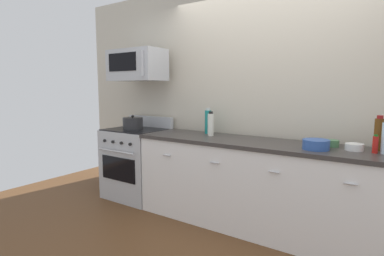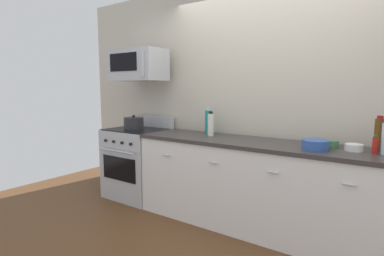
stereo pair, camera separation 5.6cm
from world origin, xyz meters
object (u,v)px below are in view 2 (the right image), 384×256
Objects in this scene: bottle_wine_amber at (379,134)px; bottle_hot_sauce_red at (375,145)px; bowl_blue_mixing at (315,145)px; stockpot at (134,123)px; bowl_green_glaze at (332,144)px; range_oven at (138,162)px; bottle_sparkling_teal at (208,122)px; bottle_vinegar_white at (211,124)px; microwave at (138,65)px; bowl_white_ceramic at (354,147)px.

bottle_wine_amber is 1.96× the size of bottle_hot_sauce_red.
stockpot reaches higher than bowl_blue_mixing.
stockpot is (-2.72, -0.06, 0.01)m from bottle_hot_sauce_red.
bottle_hot_sauce_red is 1.28× the size of bowl_green_glaze.
bottle_hot_sauce_red is 0.68× the size of bowl_blue_mixing.
range_oven is 0.53m from stockpot.
bottle_sparkling_teal is at bearing 167.63° from bowl_blue_mixing.
bottle_wine_amber reaches higher than bowl_blue_mixing.
range_oven is 3.88× the size of bottle_vinegar_white.
microwave is (0.00, 0.04, 1.28)m from range_oven.
bottle_vinegar_white is 1.07× the size of stockpot.
range_oven is 2.80m from bottle_wine_amber.
bottle_vinegar_white is at bearing 172.23° from bowl_blue_mixing.
bowl_green_glaze is (-0.36, -0.03, -0.11)m from bottle_wine_amber.
microwave reaches higher than bottle_vinegar_white.
bowl_green_glaze is at bearing 162.00° from bottle_hot_sauce_red.
bottle_wine_amber is at bearing 32.53° from bowl_white_ceramic.
bottle_wine_amber is (2.74, 0.15, 0.60)m from range_oven.
bottle_sparkling_teal reaches higher than bowl_blue_mixing.
range_oven is 1.18m from bottle_sparkling_teal.
bowl_green_glaze is (1.26, 0.06, -0.10)m from bottle_vinegar_white.
bowl_green_glaze is at bearing -2.39° from bottle_sparkling_teal.
bottle_sparkling_teal is 1.31m from bowl_blue_mixing.
range_oven reaches higher than bowl_green_glaze.
bottle_sparkling_teal is 1.03m from stockpot.
bottle_wine_amber is 1.63m from bottle_vinegar_white.
bottle_wine_amber is at bearing 4.59° from bowl_green_glaze.
bottle_vinegar_white is at bearing 3.00° from range_oven.
range_oven is at bearing -90.29° from microwave.
microwave is at bearing -177.78° from bottle_wine_amber.
stockpot is at bearing -178.70° from bottle_hot_sauce_red.
microwave reaches higher than bowl_green_glaze.
bottle_wine_amber reaches higher than bowl_white_ceramic.
bowl_white_ceramic is at bearing -147.47° from bottle_wine_amber.
microwave is at bearing -179.30° from bottle_vinegar_white.
range_oven is 4.14× the size of stockpot.
bottle_vinegar_white is at bearing 179.42° from bowl_white_ceramic.
range_oven is 2.77m from bottle_hot_sauce_red.
bottle_hot_sauce_red is (1.72, -0.17, -0.07)m from bottle_sparkling_teal.
bowl_white_ceramic is (1.46, -0.01, -0.10)m from bottle_vinegar_white.
stockpot is at bearing -90.13° from microwave.
bottle_wine_amber is at bearing 29.10° from bowl_blue_mixing.
bottle_sparkling_teal is at bearing 10.13° from range_oven.
bowl_blue_mixing is (-0.45, -0.25, -0.10)m from bottle_wine_amber.
bowl_green_glaze is at bearing 157.81° from bowl_white_ceramic.
bottle_vinegar_white is 1.46m from bowl_white_ceramic.
bowl_green_glaze reaches higher than bowl_white_ceramic.
bowl_white_ceramic is 0.58× the size of stockpot.
bowl_white_ceramic is at bearing 0.97° from range_oven.
bowl_blue_mixing is 2.28m from stockpot.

